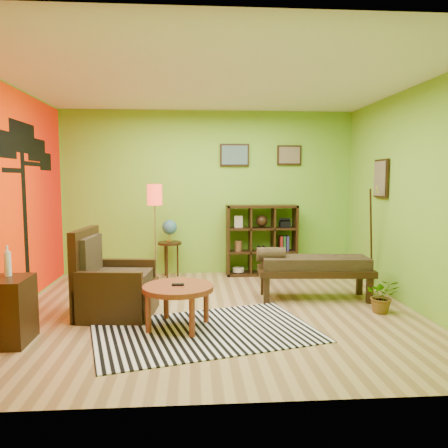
{
  "coord_description": "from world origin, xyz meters",
  "views": [
    {
      "loc": [
        -0.27,
        -5.3,
        1.65
      ],
      "look_at": [
        0.14,
        0.44,
        1.05
      ],
      "focal_mm": 35.0,
      "sensor_mm": 36.0,
      "label": 1
    }
  ],
  "objects": [
    {
      "name": "ground",
      "position": [
        0.0,
        0.0,
        0.0
      ],
      "size": [
        5.0,
        5.0,
        0.0
      ],
      "primitive_type": "plane",
      "color": "tan",
      "rests_on": "ground"
    },
    {
      "name": "room_shell",
      "position": [
        -0.09,
        0.01,
        1.8
      ],
      "size": [
        5.04,
        4.54,
        2.82
      ],
      "color": "#75B82C",
      "rests_on": "ground"
    },
    {
      "name": "zebra_rug",
      "position": [
        -0.15,
        -0.73,
        0.01
      ],
      "size": [
        2.64,
        2.02,
        0.01
      ],
      "primitive_type": "cube",
      "rotation": [
        0.0,
        0.0,
        0.26
      ],
      "color": "white",
      "rests_on": "ground"
    },
    {
      "name": "coffee_table",
      "position": [
        -0.44,
        -0.58,
        0.41
      ],
      "size": [
        0.78,
        0.78,
        0.5
      ],
      "color": "maroon",
      "rests_on": "ground"
    },
    {
      "name": "armchair",
      "position": [
        -1.26,
        -0.03,
        0.32
      ],
      "size": [
        0.95,
        0.95,
        1.05
      ],
      "color": "black",
      "rests_on": "ground"
    },
    {
      "name": "side_cabinet",
      "position": [
        -2.2,
        -0.9,
        0.34
      ],
      "size": [
        0.56,
        0.51,
        0.98
      ],
      "color": "black",
      "rests_on": "ground"
    },
    {
      "name": "floor_lamp",
      "position": [
        -0.85,
        1.38,
        1.27
      ],
      "size": [
        0.24,
        0.24,
        1.56
      ],
      "color": "silver",
      "rests_on": "ground"
    },
    {
      "name": "globe_table",
      "position": [
        -0.66,
        1.96,
        0.73
      ],
      "size": [
        0.4,
        0.4,
        0.97
      ],
      "color": "black",
      "rests_on": "ground"
    },
    {
      "name": "cube_shelf",
      "position": [
        0.91,
        2.03,
        0.6
      ],
      "size": [
        1.2,
        0.35,
        1.2
      ],
      "color": "black",
      "rests_on": "ground"
    },
    {
      "name": "bench",
      "position": [
        1.35,
        0.48,
        0.46
      ],
      "size": [
        1.6,
        0.66,
        0.72
      ],
      "color": "black",
      "rests_on": "ground"
    },
    {
      "name": "potted_plant",
      "position": [
        2.05,
        -0.2,
        0.17
      ],
      "size": [
        0.49,
        0.52,
        0.33
      ],
      "primitive_type": "imported",
      "rotation": [
        0.0,
        0.0,
        -0.28
      ],
      "color": "#26661E",
      "rests_on": "ground"
    }
  ]
}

